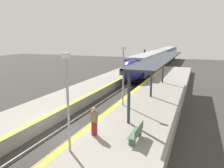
% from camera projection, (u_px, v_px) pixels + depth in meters
% --- Properties ---
extents(ground_plane, '(120.00, 120.00, 0.00)m').
position_uv_depth(ground_plane, '(65.00, 135.00, 14.53)').
color(ground_plane, '#383533').
extents(rail_left, '(0.08, 90.00, 0.15)m').
position_uv_depth(rail_left, '(56.00, 132.00, 14.77)').
color(rail_left, slate).
rests_on(rail_left, ground_plane).
extents(rail_right, '(0.08, 90.00, 0.15)m').
position_uv_depth(rail_right, '(74.00, 136.00, 14.25)').
color(rail_right, slate).
rests_on(rail_right, ground_plane).
extents(train, '(2.92, 45.89, 3.79)m').
position_uv_depth(train, '(159.00, 58.00, 47.48)').
color(train, black).
rests_on(train, ground_plane).
extents(platform_right, '(5.17, 64.00, 0.91)m').
position_uv_depth(platform_right, '(126.00, 139.00, 12.91)').
color(platform_right, gray).
rests_on(platform_right, ground_plane).
extents(platform_left, '(3.96, 64.00, 0.91)m').
position_uv_depth(platform_left, '(22.00, 121.00, 15.74)').
color(platform_left, gray).
rests_on(platform_left, ground_plane).
extents(platform_bench, '(0.44, 1.70, 0.89)m').
position_uv_depth(platform_bench, '(137.00, 132.00, 11.70)').
color(platform_bench, '#4C6B4C').
rests_on(platform_bench, platform_right).
extents(person_waiting, '(0.36, 0.22, 1.67)m').
position_uv_depth(person_waiting, '(94.00, 121.00, 12.30)').
color(person_waiting, maroon).
rests_on(person_waiting, platform_right).
extents(railway_signal, '(0.28, 0.28, 4.06)m').
position_uv_depth(railway_signal, '(144.00, 57.00, 44.88)').
color(railway_signal, '#59595E').
rests_on(railway_signal, ground_plane).
extents(lamppost_near, '(0.36, 0.20, 4.79)m').
position_uv_depth(lamppost_near, '(68.00, 96.00, 10.16)').
color(lamppost_near, '#9E9EA3').
rests_on(lamppost_near, platform_right).
extents(lamppost_mid, '(0.36, 0.20, 4.79)m').
position_uv_depth(lamppost_mid, '(123.00, 72.00, 17.53)').
color(lamppost_mid, '#9E9EA3').
rests_on(lamppost_mid, platform_right).
extents(station_canopy, '(2.02, 17.24, 3.76)m').
position_uv_depth(station_canopy, '(158.00, 60.00, 19.82)').
color(station_canopy, '#333842').
rests_on(station_canopy, platform_right).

